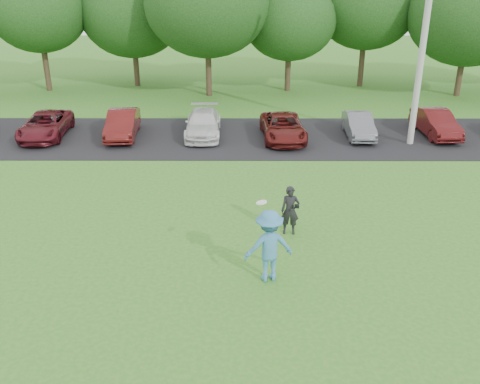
% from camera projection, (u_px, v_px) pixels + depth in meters
% --- Properties ---
extents(ground, '(100.00, 100.00, 0.00)m').
position_uv_depth(ground, '(239.00, 293.00, 13.72)').
color(ground, '#2B6F1F').
rests_on(ground, ground).
extents(parking_lot, '(32.00, 6.50, 0.03)m').
position_uv_depth(parking_lot, '(241.00, 137.00, 25.62)').
color(parking_lot, black).
rests_on(parking_lot, ground).
extents(utility_pole, '(0.28, 0.28, 10.78)m').
position_uv_depth(utility_pole, '(426.00, 23.00, 22.57)').
color(utility_pole, '#AAAAA5').
rests_on(utility_pole, ground).
extents(frisbee_player, '(1.43, 1.02, 2.41)m').
position_uv_depth(frisbee_player, '(269.00, 246.00, 13.93)').
color(frisbee_player, teal).
rests_on(frisbee_player, ground).
extents(camera_bystander, '(0.59, 0.44, 1.56)m').
position_uv_depth(camera_bystander, '(290.00, 211.00, 16.40)').
color(camera_bystander, black).
rests_on(camera_bystander, ground).
extents(parked_cars, '(27.76, 4.67, 1.25)m').
position_uv_depth(parked_cars, '(228.00, 125.00, 25.39)').
color(parked_cars, black).
rests_on(parked_cars, parking_lot).
extents(tree_row, '(42.39, 9.85, 8.64)m').
position_uv_depth(tree_row, '(266.00, 11.00, 32.59)').
color(tree_row, '#38281C').
rests_on(tree_row, ground).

